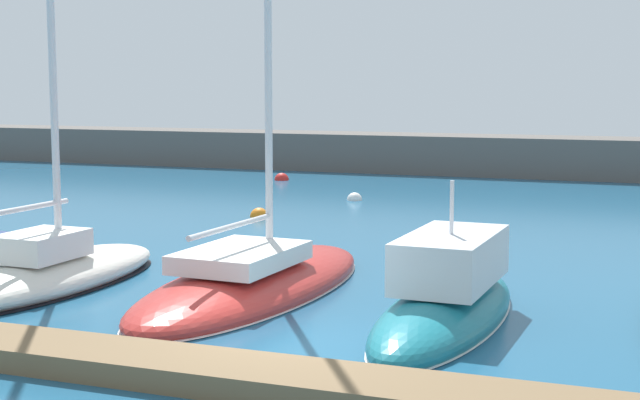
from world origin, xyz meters
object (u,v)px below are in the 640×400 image
object	(u,v)px
sailboat_red_third	(254,280)
motorboat_teal_fourth	(447,302)
mooring_buoy_white	(355,200)
mooring_buoy_orange	(259,217)
mooring_buoy_red	(282,180)
sailboat_ivory_second	(52,267)

from	to	relation	value
sailboat_red_third	motorboat_teal_fourth	xyz separation A→B (m)	(4.57, -0.98, 0.12)
mooring_buoy_white	sailboat_red_third	bearing A→B (deg)	-78.86
mooring_buoy_white	mooring_buoy_orange	bearing A→B (deg)	-105.89
motorboat_teal_fourth	mooring_buoy_white	world-z (taller)	motorboat_teal_fourth
motorboat_teal_fourth	mooring_buoy_red	world-z (taller)	motorboat_teal_fourth
sailboat_red_third	mooring_buoy_orange	distance (m)	11.88
mooring_buoy_orange	motorboat_teal_fourth	bearing A→B (deg)	-51.51
sailboat_red_third	mooring_buoy_red	distance (m)	24.22
sailboat_ivory_second	mooring_buoy_orange	world-z (taller)	sailboat_ivory_second
motorboat_teal_fourth	mooring_buoy_white	size ratio (longest dim) A/B	11.84
sailboat_red_third	mooring_buoy_orange	bearing A→B (deg)	26.87
motorboat_teal_fourth	mooring_buoy_orange	distance (m)	15.11
motorboat_teal_fourth	mooring_buoy_red	bearing A→B (deg)	31.61
mooring_buoy_red	mooring_buoy_orange	bearing A→B (deg)	-70.42
mooring_buoy_red	mooring_buoy_white	size ratio (longest dim) A/B	1.12
mooring_buoy_orange	mooring_buoy_red	xyz separation A→B (m)	(-4.14, 11.65, 0.00)
mooring_buoy_orange	sailboat_ivory_second	bearing A→B (deg)	-88.83
sailboat_red_third	motorboat_teal_fourth	world-z (taller)	sailboat_red_third
sailboat_ivory_second	mooring_buoy_orange	distance (m)	11.88
motorboat_teal_fourth	mooring_buoy_orange	bearing A→B (deg)	40.11
mooring_buoy_red	sailboat_red_third	bearing A→B (deg)	-68.25
sailboat_red_third	mooring_buoy_orange	xyz separation A→B (m)	(-4.83, 10.85, -0.28)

